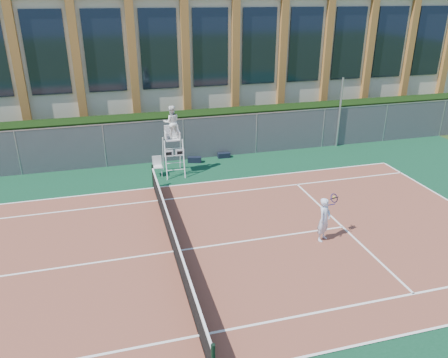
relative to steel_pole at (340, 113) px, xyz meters
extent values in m
plane|color=#233814|center=(-10.88, -8.70, -1.96)|extent=(120.00, 120.00, 0.00)
cube|color=#0D3A21|center=(-10.88, -7.70, -1.96)|extent=(36.00, 20.00, 0.01)
cube|color=brown|center=(-10.88, -8.70, -1.94)|extent=(23.77, 10.97, 0.02)
cylinder|color=black|center=(-10.88, -3.10, -1.41)|extent=(0.10, 0.10, 1.10)
cube|color=black|center=(-10.88, -8.70, -1.50)|extent=(0.03, 11.00, 0.86)
cube|color=white|center=(-10.88, -8.70, -1.05)|extent=(0.06, 11.20, 0.07)
cube|color=black|center=(-10.88, 1.30, -0.86)|extent=(40.00, 1.40, 2.20)
cube|color=beige|center=(-10.88, 9.30, 2.04)|extent=(44.00, 10.00, 8.00)
cylinder|color=#9EA0A5|center=(0.00, 0.00, 0.00)|extent=(0.12, 0.12, 3.92)
cylinder|color=white|center=(-10.15, -2.17, -1.07)|extent=(0.05, 0.51, 1.85)
cylinder|color=white|center=(-9.29, -2.17, -1.07)|extent=(0.05, 0.51, 1.85)
cylinder|color=white|center=(-10.15, -1.23, -1.07)|extent=(0.05, 0.51, 1.85)
cylinder|color=white|center=(-9.29, -1.23, -1.07)|extent=(0.05, 0.51, 1.85)
cube|color=white|center=(-9.72, -1.70, -0.19)|extent=(0.66, 0.57, 0.06)
cube|color=white|center=(-9.72, -1.43, 0.14)|extent=(0.66, 0.05, 0.57)
cube|color=white|center=(-9.98, -2.08, -0.76)|extent=(0.42, 0.03, 0.32)
cube|color=white|center=(-9.45, -2.08, -0.76)|extent=(0.42, 0.03, 0.32)
imported|color=white|center=(-9.72, -1.65, 0.62)|extent=(0.77, 0.60, 1.57)
cube|color=silver|center=(-10.52, -1.79, -1.49)|extent=(0.46, 0.46, 0.04)
cube|color=silver|center=(-10.51, -1.59, -1.24)|extent=(0.44, 0.06, 0.47)
cylinder|color=silver|center=(-10.70, -1.96, -1.73)|extent=(0.03, 0.03, 0.44)
cylinder|color=silver|center=(-10.34, -1.97, -1.73)|extent=(0.03, 0.03, 0.44)
cylinder|color=silver|center=(-10.69, -1.60, -1.73)|extent=(0.03, 0.03, 0.44)
cylinder|color=silver|center=(-10.33, -1.62, -1.73)|extent=(0.03, 0.03, 0.44)
cube|color=black|center=(-8.44, -0.46, -1.80)|extent=(0.75, 0.45, 0.30)
cube|color=black|center=(-6.78, -0.17, -1.82)|extent=(0.67, 0.30, 0.26)
imported|color=silver|center=(-5.64, -9.32, -1.13)|extent=(0.70, 0.65, 1.61)
torus|color=#14144D|center=(-5.21, -9.11, -0.45)|extent=(0.38, 0.30, 0.30)
sphere|color=#CCE533|center=(-5.11, -8.93, -0.50)|extent=(0.07, 0.07, 0.07)
camera|label=1|loc=(-12.57, -21.39, 6.13)|focal=35.00mm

